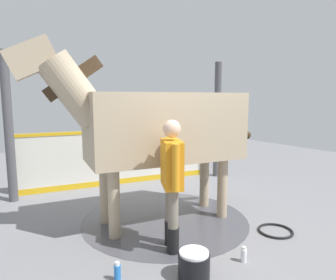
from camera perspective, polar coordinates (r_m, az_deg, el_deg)
name	(u,v)px	position (r m, az deg, el deg)	size (l,w,h in m)	color
ground_plane	(178,218)	(4.91, 1.87, -14.63)	(16.00, 16.00, 0.02)	gray
wet_patch	(165,219)	(4.85, -0.56, -14.80)	(2.56, 2.56, 0.00)	#4C4C54
barrier_wall	(125,158)	(6.69, -8.23, -3.49)	(0.83, 4.25, 1.20)	silver
roof_post_near	(9,128)	(6.05, -28.06, 2.09)	(0.16, 0.16, 2.71)	#4C4C51
roof_post_far	(217,120)	(7.24, 9.35, 3.73)	(0.16, 0.16, 2.71)	#4C4C51
horse	(157,125)	(4.44, -2.10, 2.81)	(1.38, 3.67, 2.64)	tan
handler	(172,177)	(3.68, 0.72, -6.96)	(0.60, 0.40, 1.62)	black
wash_bucket	(194,265)	(3.42, 4.96, -22.56)	(0.34, 0.34, 0.29)	black
bottle_shampoo	(244,255)	(3.81, 14.21, -20.41)	(0.07, 0.07, 0.18)	white
bottle_spray	(117,272)	(3.43, -9.60, -23.49)	(0.07, 0.07, 0.20)	blue
hose_coil	(275,231)	(4.68, 19.77, -15.93)	(0.49, 0.49, 0.03)	black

